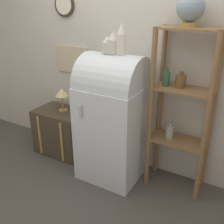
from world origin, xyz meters
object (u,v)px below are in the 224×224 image
at_px(suitcase_trunk, 62,131).
at_px(vase_right, 121,40).
at_px(globe, 190,8).
at_px(refrigerator, 113,116).
at_px(desk_lamp, 62,94).
at_px(vase_center, 113,44).
at_px(vase_left, 107,45).

distance_m(suitcase_trunk, vase_right, 1.52).
distance_m(suitcase_trunk, globe, 2.11).
xyz_separation_m(refrigerator, desk_lamp, (-0.77, 0.08, 0.09)).
relative_size(globe, vase_center, 1.34).
bearing_deg(vase_right, globe, 14.08).
xyz_separation_m(suitcase_trunk, vase_center, (0.80, -0.07, 1.19)).
height_order(globe, desk_lamp, globe).
relative_size(refrigerator, desk_lamp, 4.75).
xyz_separation_m(vase_left, vase_right, (0.15, 0.02, 0.06)).
height_order(globe, vase_right, globe).
bearing_deg(refrigerator, vase_right, 3.60).
height_order(refrigerator, globe, globe).
bearing_deg(globe, vase_center, -167.15).
relative_size(refrigerator, vase_left, 8.22).
distance_m(vase_left, desk_lamp, 0.96).
distance_m(globe, desk_lamp, 1.74).
bearing_deg(desk_lamp, suitcase_trunk, -152.40).
bearing_deg(refrigerator, globe, 12.85).
bearing_deg(globe, vase_right, -165.92).
bearing_deg(vase_right, refrigerator, -176.40).
xyz_separation_m(globe, vase_center, (-0.66, -0.15, -0.32)).
relative_size(vase_left, vase_right, 0.57).
bearing_deg(vase_left, vase_right, 6.60).
bearing_deg(vase_left, desk_lamp, 172.33).
height_order(refrigerator, vase_right, vase_right).
relative_size(vase_left, vase_center, 0.81).
distance_m(vase_right, desk_lamp, 1.11).
height_order(refrigerator, suitcase_trunk, refrigerator).
distance_m(globe, vase_left, 0.82).
bearing_deg(vase_right, suitcase_trunk, 176.09).
bearing_deg(vase_center, refrigerator, 13.33).
relative_size(globe, desk_lamp, 0.96).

